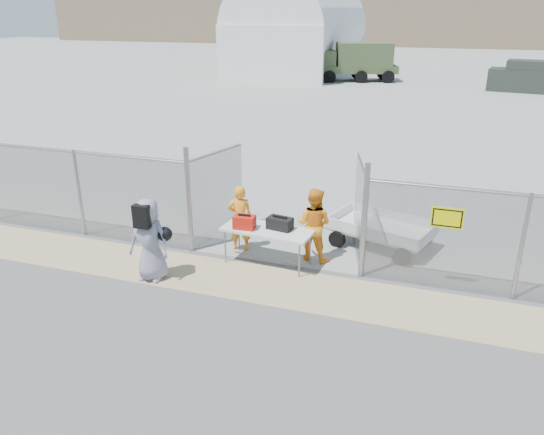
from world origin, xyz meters
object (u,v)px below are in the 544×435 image
(folding_table, at_px, (267,246))
(utility_trailer, at_px, (381,232))
(security_worker_left, at_px, (240,218))
(security_worker_right, at_px, (314,225))
(visitor, at_px, (149,240))

(folding_table, distance_m, utility_trailer, 2.88)
(security_worker_left, bearing_deg, folding_table, 135.78)
(folding_table, distance_m, security_worker_left, 1.07)
(security_worker_left, height_order, utility_trailer, security_worker_left)
(folding_table, relative_size, security_worker_right, 1.17)
(folding_table, relative_size, security_worker_left, 1.25)
(folding_table, xyz_separation_m, visitor, (-2.08, -1.43, 0.47))
(folding_table, height_order, security_worker_right, security_worker_right)
(security_worker_left, xyz_separation_m, security_worker_right, (1.76, 0.05, 0.05))
(visitor, xyz_separation_m, utility_trailer, (4.35, 3.20, -0.53))
(security_worker_left, bearing_deg, utility_trailer, -171.23)
(folding_table, xyz_separation_m, security_worker_right, (0.90, 0.56, 0.43))
(security_worker_right, bearing_deg, folding_table, 40.36)
(security_worker_right, height_order, visitor, visitor)
(utility_trailer, bearing_deg, security_worker_right, -121.24)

